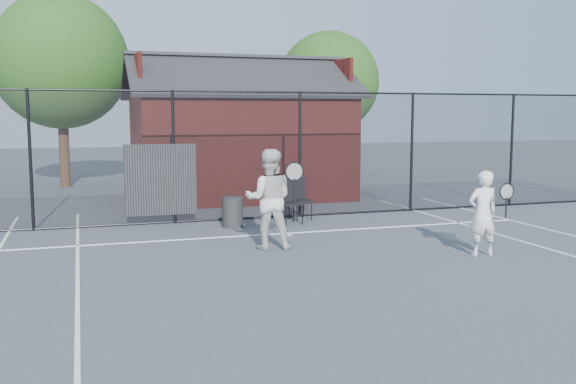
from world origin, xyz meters
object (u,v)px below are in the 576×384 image
object	(u,v)px
player_back	(269,199)
chair_left	(290,201)
chair_right	(300,199)
player_front	(483,213)
waste_bin	(233,212)
clubhouse	(240,143)

from	to	relation	value
player_back	chair_left	bearing A→B (deg)	63.53
chair_left	chair_right	size ratio (longest dim) A/B	1.06
player_front	waste_bin	world-z (taller)	player_front
clubhouse	waste_bin	bearing A→B (deg)	-105.62
chair_left	waste_bin	xyz separation A→B (m)	(-1.32, 0.00, -0.19)
clubhouse	waste_bin	size ratio (longest dim) A/B	9.83
chair_right	waste_bin	distance (m)	1.82
player_front	chair_right	size ratio (longest dim) A/B	1.54
player_front	chair_right	bearing A→B (deg)	110.87
player_front	player_back	bearing A→B (deg)	152.67
player_back	chair_left	distance (m)	2.69
clubhouse	player_front	size ratio (longest dim) A/B	4.34
chair_left	clubhouse	bearing A→B (deg)	79.14
player_front	waste_bin	distance (m)	5.43
chair_left	chair_right	distance (m)	0.66
chair_left	waste_bin	bearing A→B (deg)	169.70
clubhouse	player_back	size ratio (longest dim) A/B	3.54
clubhouse	player_back	world-z (taller)	clubhouse
clubhouse	chair_left	distance (m)	5.02
chair_right	waste_bin	world-z (taller)	chair_right
clubhouse	player_back	xyz separation A→B (m)	(-1.24, -7.28, -0.69)
clubhouse	waste_bin	distance (m)	5.25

